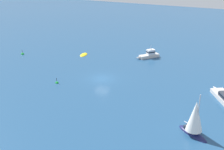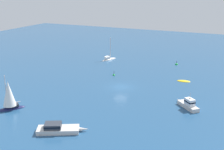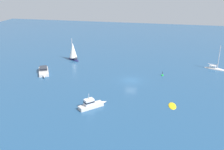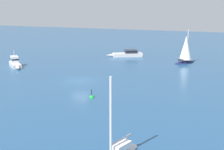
{
  "view_description": "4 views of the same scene",
  "coord_description": "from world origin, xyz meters",
  "px_view_note": "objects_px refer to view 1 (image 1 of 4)",
  "views": [
    {
      "loc": [
        -20.87,
        47.97,
        23.05
      ],
      "look_at": [
        -3.42,
        3.57,
        2.71
      ],
      "focal_mm": 48.77,
      "sensor_mm": 36.0,
      "label": 1
    },
    {
      "loc": [
        -53.44,
        -22.95,
        20.24
      ],
      "look_at": [
        1.98,
        2.97,
        1.65
      ],
      "focal_mm": 47.93,
      "sensor_mm": 36.0,
      "label": 2
    },
    {
      "loc": [
        7.55,
        -55.11,
        22.17
      ],
      "look_at": [
        -4.52,
        0.35,
        0.84
      ],
      "focal_mm": 41.89,
      "sensor_mm": 36.0,
      "label": 3
    },
    {
      "loc": [
        40.29,
        19.34,
        11.27
      ],
      "look_at": [
        -0.99,
        4.5,
        0.98
      ],
      "focal_mm": 51.62,
      "sensor_mm": 36.0,
      "label": 4
    }
  ],
  "objects_px": {
    "motor_cruiser": "(224,96)",
    "channel_buoy": "(23,54)",
    "yacht": "(195,120)",
    "tender": "(84,55)",
    "cabin_cruiser": "(149,55)",
    "mooring_buoy": "(57,83)"
  },
  "relations": [
    {
      "from": "motor_cruiser",
      "to": "cabin_cruiser",
      "type": "distance_m",
      "value": 22.49
    },
    {
      "from": "cabin_cruiser",
      "to": "channel_buoy",
      "type": "distance_m",
      "value": 28.96
    },
    {
      "from": "yacht",
      "to": "channel_buoy",
      "type": "bearing_deg",
      "value": -167.8
    },
    {
      "from": "tender",
      "to": "yacht",
      "type": "bearing_deg",
      "value": 44.57
    },
    {
      "from": "motor_cruiser",
      "to": "yacht",
      "type": "bearing_deg",
      "value": 136.38
    },
    {
      "from": "tender",
      "to": "cabin_cruiser",
      "type": "bearing_deg",
      "value": 99.31
    },
    {
      "from": "motor_cruiser",
      "to": "tender",
      "type": "xyz_separation_m",
      "value": [
        31.04,
        -11.33,
        -0.54
      ]
    },
    {
      "from": "channel_buoy",
      "to": "mooring_buoy",
      "type": "xyz_separation_m",
      "value": [
        -15.67,
        10.94,
        0.01
      ]
    },
    {
      "from": "channel_buoy",
      "to": "mooring_buoy",
      "type": "relative_size",
      "value": 1.11
    },
    {
      "from": "yacht",
      "to": "motor_cruiser",
      "type": "bearing_deg",
      "value": 110.88
    },
    {
      "from": "motor_cruiser",
      "to": "cabin_cruiser",
      "type": "relative_size",
      "value": 1.49
    },
    {
      "from": "yacht",
      "to": "mooring_buoy",
      "type": "bearing_deg",
      "value": -160.17
    },
    {
      "from": "cabin_cruiser",
      "to": "tender",
      "type": "distance_m",
      "value": 14.84
    },
    {
      "from": "tender",
      "to": "mooring_buoy",
      "type": "bearing_deg",
      "value": 3.16
    },
    {
      "from": "motor_cruiser",
      "to": "yacht",
      "type": "height_order",
      "value": "yacht"
    },
    {
      "from": "tender",
      "to": "channel_buoy",
      "type": "distance_m",
      "value": 14.15
    },
    {
      "from": "tender",
      "to": "channel_buoy",
      "type": "relative_size",
      "value": 2.07
    },
    {
      "from": "cabin_cruiser",
      "to": "motor_cruiser",
      "type": "bearing_deg",
      "value": 92.04
    },
    {
      "from": "yacht",
      "to": "mooring_buoy",
      "type": "height_order",
      "value": "yacht"
    },
    {
      "from": "yacht",
      "to": "channel_buoy",
      "type": "distance_m",
      "value": 45.06
    },
    {
      "from": "motor_cruiser",
      "to": "channel_buoy",
      "type": "distance_m",
      "value": 44.85
    },
    {
      "from": "yacht",
      "to": "channel_buoy",
      "type": "xyz_separation_m",
      "value": [
        41.01,
        -18.55,
        -2.19
      ]
    }
  ]
}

